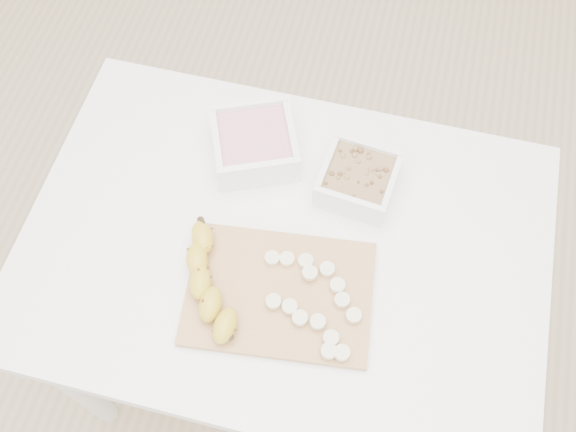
% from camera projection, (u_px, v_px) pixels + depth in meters
% --- Properties ---
extents(ground, '(3.50, 3.50, 0.00)m').
position_uv_depth(ground, '(286.00, 352.00, 1.89)').
color(ground, '#C6AD89').
rests_on(ground, ground).
extents(table, '(1.00, 0.70, 0.75)m').
position_uv_depth(table, '(284.00, 264.00, 1.31)').
color(table, white).
rests_on(table, ground).
extents(bowl_yogurt, '(0.21, 0.21, 0.08)m').
position_uv_depth(bowl_yogurt, '(255.00, 143.00, 1.28)').
color(bowl_yogurt, white).
rests_on(bowl_yogurt, table).
extents(bowl_granola, '(0.16, 0.16, 0.07)m').
position_uv_depth(bowl_granola, '(358.00, 179.00, 1.25)').
color(bowl_granola, white).
rests_on(bowl_granola, table).
extents(cutting_board, '(0.36, 0.28, 0.01)m').
position_uv_depth(cutting_board, '(279.00, 293.00, 1.17)').
color(cutting_board, tan).
rests_on(cutting_board, table).
extents(banana, '(0.13, 0.24, 0.04)m').
position_uv_depth(banana, '(210.00, 284.00, 1.15)').
color(banana, gold).
rests_on(banana, cutting_board).
extents(banana_slices, '(0.20, 0.18, 0.02)m').
position_uv_depth(banana_slices, '(314.00, 300.00, 1.14)').
color(banana_slices, beige).
rests_on(banana_slices, cutting_board).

